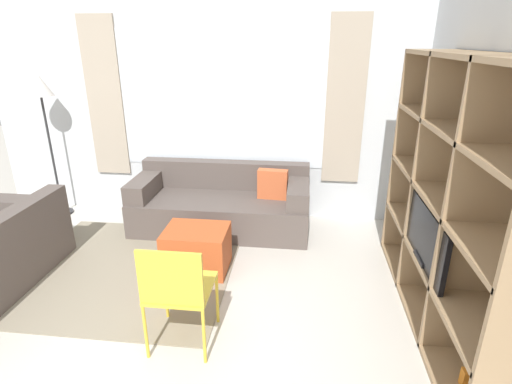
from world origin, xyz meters
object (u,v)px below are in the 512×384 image
Objects in this scene: couch_main at (222,205)px; floor_lamp at (41,97)px; folding_chair at (177,287)px; shelving_unit at (460,203)px; ottoman at (196,250)px.

floor_lamp is at bearing 175.86° from couch_main.
folding_chair is at bearing -44.12° from floor_lamp.
shelving_unit is 4.55m from floor_lamp.
floor_lamp reaches higher than folding_chair.
shelving_unit is at bearing -34.81° from couch_main.
ottoman is 0.70× the size of folding_chair.
ottoman is 1.11m from folding_chair.
floor_lamp is at bearing -44.12° from folding_chair.
shelving_unit is 1.35× the size of floor_lamp.
couch_main is at bearing -4.14° from floor_lamp.
couch_main is 2.48m from floor_lamp.
folding_chair reaches higher than ottoman.
shelving_unit reaches higher than ottoman.
shelving_unit is 1.16× the size of couch_main.
shelving_unit is 2.75× the size of folding_chair.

